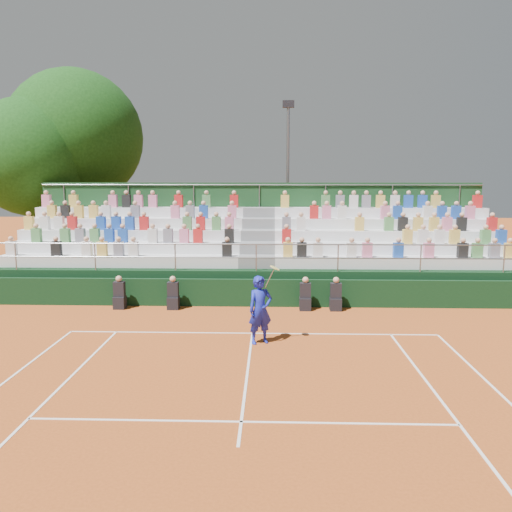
{
  "coord_description": "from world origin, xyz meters",
  "views": [
    {
      "loc": [
        0.56,
        -14.36,
        4.58
      ],
      "look_at": [
        0.0,
        3.5,
        1.8
      ],
      "focal_mm": 35.0,
      "sensor_mm": 36.0,
      "label": 1
    }
  ],
  "objects_px": {
    "tree_west": "(32,157)",
    "tree_east": "(75,137)",
    "tennis_player": "(260,310)",
    "floodlight_mast": "(288,171)"
  },
  "relations": [
    {
      "from": "tennis_player",
      "to": "tree_west",
      "type": "relative_size",
      "value": 0.26
    },
    {
      "from": "tennis_player",
      "to": "floodlight_mast",
      "type": "height_order",
      "value": "floodlight_mast"
    },
    {
      "from": "tree_east",
      "to": "floodlight_mast",
      "type": "bearing_deg",
      "value": -2.66
    },
    {
      "from": "tree_east",
      "to": "floodlight_mast",
      "type": "xyz_separation_m",
      "value": [
        11.35,
        -0.53,
        -1.81
      ]
    },
    {
      "from": "tennis_player",
      "to": "tree_west",
      "type": "distance_m",
      "value": 17.3
    },
    {
      "from": "tennis_player",
      "to": "tree_east",
      "type": "distance_m",
      "value": 17.9
    },
    {
      "from": "tree_west",
      "to": "tree_east",
      "type": "relative_size",
      "value": 0.84
    },
    {
      "from": "tennis_player",
      "to": "floodlight_mast",
      "type": "xyz_separation_m",
      "value": [
        1.14,
        12.98,
        3.98
      ]
    },
    {
      "from": "tennis_player",
      "to": "tree_west",
      "type": "bearing_deg",
      "value": 135.1
    },
    {
      "from": "tree_east",
      "to": "floodlight_mast",
      "type": "relative_size",
      "value": 1.21
    }
  ]
}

